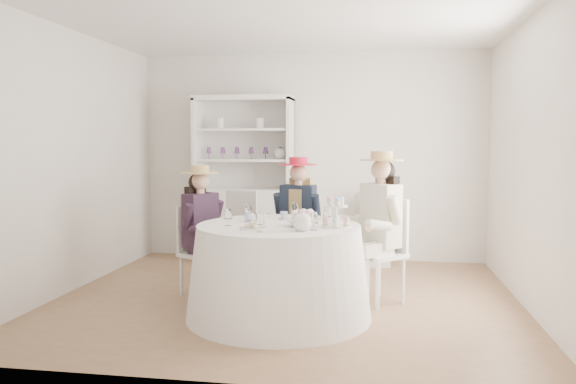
# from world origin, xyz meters

# --- Properties ---
(ground) EXTENTS (4.50, 4.50, 0.00)m
(ground) POSITION_xyz_m (0.00, 0.00, 0.00)
(ground) COLOR brown
(ground) RESTS_ON ground
(ceiling) EXTENTS (4.50, 4.50, 0.00)m
(ceiling) POSITION_xyz_m (0.00, 0.00, 2.70)
(ceiling) COLOR white
(ceiling) RESTS_ON wall_back
(wall_back) EXTENTS (4.50, 0.00, 4.50)m
(wall_back) POSITION_xyz_m (0.00, 2.00, 1.35)
(wall_back) COLOR silver
(wall_back) RESTS_ON ground
(wall_front) EXTENTS (4.50, 0.00, 4.50)m
(wall_front) POSITION_xyz_m (0.00, -2.00, 1.35)
(wall_front) COLOR silver
(wall_front) RESTS_ON ground
(wall_left) EXTENTS (0.00, 4.50, 4.50)m
(wall_left) POSITION_xyz_m (-2.25, 0.00, 1.35)
(wall_left) COLOR silver
(wall_left) RESTS_ON ground
(wall_right) EXTENTS (0.00, 4.50, 4.50)m
(wall_right) POSITION_xyz_m (2.25, 0.00, 1.35)
(wall_right) COLOR silver
(wall_right) RESTS_ON ground
(tea_table) EXTENTS (1.63, 1.63, 0.82)m
(tea_table) POSITION_xyz_m (0.03, -0.57, 0.41)
(tea_table) COLOR white
(tea_table) RESTS_ON ground
(hutch) EXTENTS (1.33, 0.66, 2.13)m
(hutch) POSITION_xyz_m (-0.83, 1.73, 0.76)
(hutch) COLOR silver
(hutch) RESTS_ON ground
(side_table) EXTENTS (0.46, 0.46, 0.62)m
(side_table) POSITION_xyz_m (0.82, 1.71, 0.31)
(side_table) COLOR silver
(side_table) RESTS_ON ground
(hatbox) EXTENTS (0.37, 0.37, 0.28)m
(hatbox) POSITION_xyz_m (0.82, 1.71, 0.76)
(hatbox) COLOR black
(hatbox) RESTS_ON side_table
(guest_left) EXTENTS (0.56, 0.52, 1.31)m
(guest_left) POSITION_xyz_m (-0.85, -0.01, 0.74)
(guest_left) COLOR silver
(guest_left) RESTS_ON ground
(guest_mid) EXTENTS (0.52, 0.54, 1.39)m
(guest_mid) POSITION_xyz_m (0.04, 0.47, 0.78)
(guest_mid) COLOR silver
(guest_mid) RESTS_ON ground
(guest_right) EXTENTS (0.62, 0.62, 1.46)m
(guest_right) POSITION_xyz_m (0.89, 0.01, 0.82)
(guest_right) COLOR silver
(guest_right) RESTS_ON ground
(spare_chair) EXTENTS (0.49, 0.49, 0.99)m
(spare_chair) POSITION_xyz_m (-0.64, 0.97, 0.53)
(spare_chair) COLOR silver
(spare_chair) RESTS_ON ground
(teacup_a) EXTENTS (0.12, 0.12, 0.07)m
(teacup_a) POSITION_xyz_m (-0.26, -0.46, 0.86)
(teacup_a) COLOR white
(teacup_a) RESTS_ON tea_table
(teacup_b) EXTENTS (0.08, 0.08, 0.07)m
(teacup_b) POSITION_xyz_m (0.02, -0.27, 0.86)
(teacup_b) COLOR white
(teacup_b) RESTS_ON tea_table
(teacup_c) EXTENTS (0.10, 0.10, 0.06)m
(teacup_c) POSITION_xyz_m (0.25, -0.40, 0.85)
(teacup_c) COLOR white
(teacup_c) RESTS_ON tea_table
(flower_bowl) EXTENTS (0.25, 0.25, 0.05)m
(flower_bowl) POSITION_xyz_m (0.22, -0.67, 0.85)
(flower_bowl) COLOR white
(flower_bowl) RESTS_ON tea_table
(flower_arrangement) EXTENTS (0.17, 0.17, 0.06)m
(flower_arrangement) POSITION_xyz_m (0.25, -0.56, 0.91)
(flower_arrangement) COLOR pink
(flower_arrangement) RESTS_ON tea_table
(table_teapot) EXTENTS (0.23, 0.16, 0.17)m
(table_teapot) POSITION_xyz_m (0.28, -0.89, 0.89)
(table_teapot) COLOR white
(table_teapot) RESTS_ON tea_table
(sandwich_plate) EXTENTS (0.23, 0.23, 0.05)m
(sandwich_plate) POSITION_xyz_m (-0.14, -0.85, 0.84)
(sandwich_plate) COLOR white
(sandwich_plate) RESTS_ON tea_table
(cupcake_stand) EXTENTS (0.27, 0.27, 0.25)m
(cupcake_stand) POSITION_xyz_m (0.53, -0.64, 0.92)
(cupcake_stand) COLOR white
(cupcake_stand) RESTS_ON tea_table
(stemware_set) EXTENTS (0.91, 0.95, 0.15)m
(stemware_set) POSITION_xyz_m (0.03, -0.57, 0.90)
(stemware_set) COLOR white
(stemware_set) RESTS_ON tea_table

